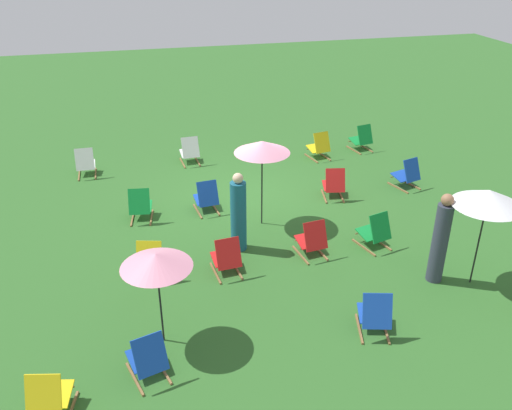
% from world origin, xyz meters
% --- Properties ---
extents(ground_plane, '(40.00, 40.00, 0.00)m').
position_xyz_m(ground_plane, '(0.00, 0.00, 0.00)').
color(ground_plane, '#2D6026').
extents(deckchair_0, '(0.56, 0.81, 0.83)m').
position_xyz_m(deckchair_0, '(0.99, 0.30, 0.37)').
color(deckchair_0, olive).
rests_on(deckchair_0, ground).
extents(deckchair_1, '(0.66, 0.86, 0.83)m').
position_xyz_m(deckchair_1, '(2.48, 2.74, 0.37)').
color(deckchair_1, olive).
rests_on(deckchair_1, ground).
extents(deckchair_2, '(0.61, 0.84, 0.83)m').
position_xyz_m(deckchair_2, '(-2.23, 0.34, 0.37)').
color(deckchair_2, olive).
rests_on(deckchair_2, ground).
extents(deckchair_3, '(0.52, 0.79, 0.83)m').
position_xyz_m(deckchair_3, '(0.96, -2.79, 0.37)').
color(deckchair_3, olive).
rests_on(deckchair_3, ground).
extents(deckchair_4, '(0.61, 0.84, 0.83)m').
position_xyz_m(deckchair_4, '(-2.79, -2.24, 0.37)').
color(deckchair_4, olive).
rests_on(deckchair_4, ground).
extents(deckchair_5, '(0.57, 0.81, 0.83)m').
position_xyz_m(deckchair_5, '(-0.79, 2.77, 0.37)').
color(deckchair_5, olive).
rests_on(deckchair_5, ground).
extents(deckchair_6, '(0.66, 0.86, 0.83)m').
position_xyz_m(deckchair_6, '(-1.00, 5.31, 0.37)').
color(deckchair_6, olive).
rests_on(deckchair_6, ground).
extents(deckchair_7, '(0.62, 0.84, 0.83)m').
position_xyz_m(deckchair_7, '(-4.27, -2.55, 0.37)').
color(deckchair_7, olive).
rests_on(deckchair_7, ground).
extents(deckchair_8, '(0.54, 0.80, 0.83)m').
position_xyz_m(deckchair_8, '(1.05, 3.00, 0.37)').
color(deckchair_8, olive).
rests_on(deckchair_8, ground).
extents(deckchair_10, '(0.48, 0.76, 0.83)m').
position_xyz_m(deckchair_10, '(3.85, -2.60, 0.37)').
color(deckchair_10, olive).
rests_on(deckchair_10, ground).
extents(deckchair_11, '(0.67, 0.86, 0.83)m').
position_xyz_m(deckchair_11, '(2.74, 5.44, 0.37)').
color(deckchair_11, olive).
rests_on(deckchair_11, ground).
extents(deckchair_12, '(0.66, 0.86, 0.83)m').
position_xyz_m(deckchair_12, '(-2.20, 2.78, 0.37)').
color(deckchair_12, olive).
rests_on(deckchair_12, ground).
extents(deckchair_13, '(0.58, 0.82, 0.83)m').
position_xyz_m(deckchair_13, '(2.55, 0.34, 0.37)').
color(deckchair_13, olive).
rests_on(deckchair_13, ground).
extents(deckchair_14, '(0.67, 0.86, 0.83)m').
position_xyz_m(deckchair_14, '(-4.31, 0.23, 0.37)').
color(deckchair_14, olive).
rests_on(deckchair_14, ground).
extents(deckchair_15, '(0.63, 0.85, 0.83)m').
position_xyz_m(deckchair_15, '(4.10, 5.87, 0.37)').
color(deckchair_15, olive).
rests_on(deckchair_15, ground).
extents(umbrella_0, '(1.13, 1.13, 1.69)m').
position_xyz_m(umbrella_0, '(2.45, 4.65, 1.57)').
color(umbrella_0, black).
rests_on(umbrella_0, ground).
extents(umbrella_1, '(1.27, 1.27, 1.98)m').
position_xyz_m(umbrella_1, '(-3.45, 4.44, 1.82)').
color(umbrella_1, black).
rests_on(umbrella_1, ground).
extents(umbrella_2, '(1.23, 1.23, 2.02)m').
position_xyz_m(umbrella_2, '(-0.14, 1.18, 1.88)').
color(umbrella_2, black).
rests_on(umbrella_2, ground).
extents(person_0, '(0.40, 0.40, 1.85)m').
position_xyz_m(person_0, '(-2.82, 4.18, 0.88)').
color(person_0, '#333847').
rests_on(person_0, ground).
extents(person_1, '(0.46, 0.46, 1.75)m').
position_xyz_m(person_1, '(0.61, 2.13, 0.82)').
color(person_1, '#195972').
rests_on(person_1, ground).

